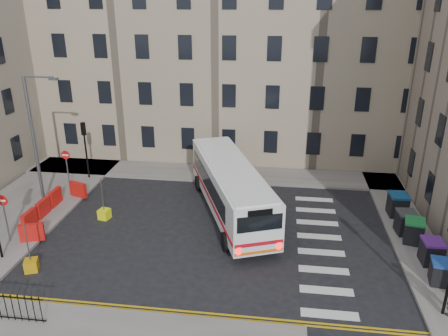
% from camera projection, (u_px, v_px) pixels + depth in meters
% --- Properties ---
extents(ground, '(120.00, 120.00, 0.00)m').
position_uv_depth(ground, '(246.00, 235.00, 24.22)').
color(ground, black).
rests_on(ground, ground).
extents(pavement_north, '(36.00, 3.20, 0.15)m').
position_uv_depth(pavement_north, '(177.00, 172.00, 32.87)').
color(pavement_north, slate).
rests_on(pavement_north, ground).
extents(pavement_east, '(2.40, 26.00, 0.15)m').
position_uv_depth(pavement_east, '(398.00, 211.00, 26.78)').
color(pavement_east, slate).
rests_on(pavement_east, ground).
extents(pavement_west, '(6.00, 22.00, 0.15)m').
position_uv_depth(pavement_west, '(21.00, 211.00, 26.84)').
color(pavement_west, slate).
rests_on(pavement_west, ground).
extents(terrace_north, '(38.30, 10.80, 17.20)m').
position_uv_depth(terrace_north, '(180.00, 45.00, 36.22)').
color(terrace_north, gray).
rests_on(terrace_north, ground).
extents(traffic_light_nw, '(0.28, 0.22, 4.10)m').
position_uv_depth(traffic_light_nw, '(85.00, 142.00, 30.64)').
color(traffic_light_nw, black).
rests_on(traffic_light_nw, pavement_west).
extents(streetlamp, '(0.50, 0.22, 8.14)m').
position_uv_depth(streetlamp, '(34.00, 141.00, 26.08)').
color(streetlamp, '#595B5E').
rests_on(streetlamp, pavement_west).
extents(no_entry_north, '(0.60, 0.08, 3.00)m').
position_uv_depth(no_entry_north, '(66.00, 162.00, 29.15)').
color(no_entry_north, '#595B5E').
rests_on(no_entry_north, pavement_west).
extents(no_entry_south, '(0.60, 0.08, 3.00)m').
position_uv_depth(no_entry_south, '(4.00, 209.00, 22.69)').
color(no_entry_south, '#595B5E').
rests_on(no_entry_south, pavement_west).
extents(roadworks_barriers, '(1.66, 6.26, 1.00)m').
position_uv_depth(roadworks_barriers, '(49.00, 208.00, 25.90)').
color(roadworks_barriers, red).
rests_on(roadworks_barriers, pavement_west).
extents(bus, '(6.47, 11.49, 3.09)m').
position_uv_depth(bus, '(230.00, 186.00, 26.07)').
color(bus, white).
rests_on(bus, ground).
extents(wheelie_bin_a, '(1.03, 1.14, 1.12)m').
position_uv_depth(wheelie_bin_a, '(441.00, 272.00, 19.79)').
color(wheelie_bin_a, black).
rests_on(wheelie_bin_a, pavement_east).
extents(wheelie_bin_b, '(1.00, 1.14, 1.23)m').
position_uv_depth(wheelie_bin_b, '(432.00, 252.00, 21.27)').
color(wheelie_bin_b, black).
rests_on(wheelie_bin_b, pavement_east).
extents(wheelie_bin_c, '(1.25, 1.36, 1.27)m').
position_uv_depth(wheelie_bin_c, '(414.00, 231.00, 23.12)').
color(wheelie_bin_c, black).
rests_on(wheelie_bin_c, pavement_east).
extents(wheelie_bin_d, '(1.08, 1.22, 1.27)m').
position_uv_depth(wheelie_bin_d, '(406.00, 222.00, 23.98)').
color(wheelie_bin_d, black).
rests_on(wheelie_bin_d, pavement_east).
extents(wheelie_bin_e, '(1.10, 1.26, 1.34)m').
position_uv_depth(wheelie_bin_e, '(398.00, 205.00, 25.96)').
color(wheelie_bin_e, black).
rests_on(wheelie_bin_e, pavement_east).
extents(bollard_yellow, '(0.71, 0.71, 0.60)m').
position_uv_depth(bollard_yellow, '(104.00, 214.00, 25.96)').
color(bollard_yellow, '#E7F50D').
rests_on(bollard_yellow, ground).
extents(bollard_chevron, '(0.77, 0.77, 0.60)m').
position_uv_depth(bollard_chevron, '(31.00, 265.00, 21.01)').
color(bollard_chevron, '#C38D0B').
rests_on(bollard_chevron, ground).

